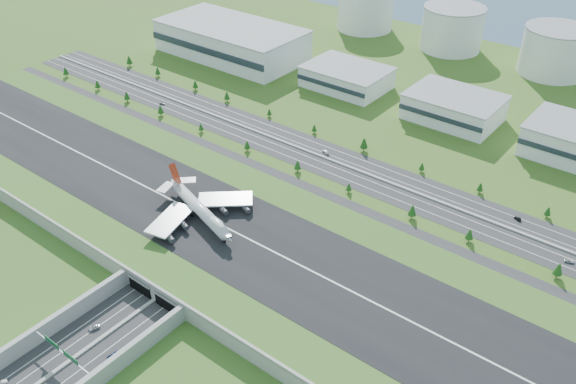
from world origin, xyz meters
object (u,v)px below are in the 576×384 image
Objects in this scene: boeing_747 at (200,209)px; car_7 at (326,152)px; car_5 at (518,219)px; fuel_tank_a at (365,10)px; car_6 at (569,261)px; car_1 at (1,383)px; car_2 at (114,355)px; car_4 at (162,104)px; car_0 at (94,327)px.

boeing_747 is 10.34× the size of car_7.
car_5 is at bearing 115.25° from car_7.
fuel_tank_a is 337.70m from car_6.
car_7 is (-4.72, 215.62, 0.19)m from car_1.
car_4 is (-156.13, 165.63, -0.11)m from car_2.
car_6 is at bearing 77.97° from car_1.
car_6 is at bearing 81.60° from car_5.
boeing_747 is (100.76, -311.86, -3.95)m from fuel_tank_a.
boeing_747 is at bearing -27.08° from car_5.
car_0 reaches higher than car_6.
car_1 is (8.47, -113.35, -12.76)m from boeing_747.
car_5 reaches higher than car_6.
car_2 reaches higher than car_4.
fuel_tank_a is at bearing 127.81° from car_1.
boeing_747 is 177.19m from car_6.
car_1 is 0.99× the size of car_4.
car_6 is at bearing -121.08° from car_2.
car_0 is 18.78m from car_2.
car_2 is (30.98, -78.91, -12.62)m from boeing_747.
car_7 reaches higher than car_0.
car_1 is 0.85× the size of car_6.
car_7 reaches higher than car_4.
car_0 reaches higher than car_2.
car_6 is at bearing 68.22° from car_0.
fuel_tank_a is at bearing -130.65° from car_7.
car_2 reaches higher than car_6.
boeing_747 is 114.38m from car_1.
fuel_tank_a is 227.06m from car_4.
car_0 is 1.19× the size of car_4.
car_6 is (121.60, 168.09, -0.15)m from car_2.
car_0 is 177.18m from car_7.
car_1 is at bearing 127.83° from car_6.
fuel_tank_a is 439.32m from car_1.
boeing_747 reaches higher than car_6.
car_2 is 1.42× the size of car_4.
boeing_747 reaches higher than car_1.
car_6 is (277.73, 2.46, -0.03)m from car_4.
car_0 is at bearing -73.64° from fuel_tank_a.
car_1 is 215.68m from car_7.
boeing_747 is 103.12m from car_7.
car_6 is (152.58, 89.18, -12.76)m from boeing_747.
car_0 is 215.45m from car_6.
car_7 is at bearing 104.89° from boeing_747.
fuel_tank_a is at bearing 124.89° from boeing_747.
car_0 reaches higher than car_5.
car_7 is (104.50, -209.58, -16.52)m from fuel_tank_a.
car_5 is at bearing 77.90° from car_0.
car_1 is 248.57m from car_6.
car_5 is at bearing 58.49° from boeing_747.
car_2 is 1.22× the size of car_6.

